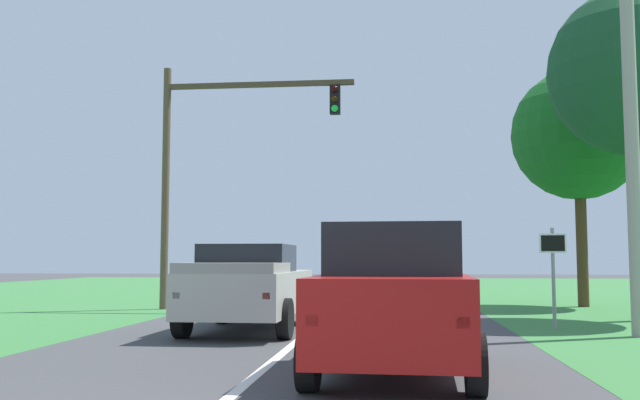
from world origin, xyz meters
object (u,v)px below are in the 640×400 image
object	(u,v)px
pickup_truck_lead	(249,286)
utility_pole_right	(630,83)
traffic_light	(213,151)
keep_moving_sign	(553,264)
oak_tree_right	(578,135)
extra_tree_1	(635,72)
red_suv_near	(395,296)

from	to	relation	value
pickup_truck_lead	utility_pole_right	bearing A→B (deg)	-1.74
traffic_light	keep_moving_sign	xyz separation A→B (m)	(9.26, -5.01, -3.50)
pickup_truck_lead	utility_pole_right	world-z (taller)	utility_pole_right
pickup_truck_lead	oak_tree_right	xyz separation A→B (m)	(9.30, 8.83, 4.74)
traffic_light	extra_tree_1	size ratio (longest dim) A/B	0.88
pickup_truck_lead	keep_moving_sign	bearing A→B (deg)	10.85
traffic_light	pickup_truck_lead	bearing A→B (deg)	-68.06
utility_pole_right	extra_tree_1	bearing A→B (deg)	69.84
keep_moving_sign	utility_pole_right	bearing A→B (deg)	-49.53
pickup_truck_lead	extra_tree_1	size ratio (longest dim) A/B	0.59
traffic_light	oak_tree_right	xyz separation A→B (m)	(11.84, 2.53, 0.75)
traffic_light	oak_tree_right	world-z (taller)	oak_tree_right
oak_tree_right	pickup_truck_lead	bearing A→B (deg)	-136.49
keep_moving_sign	extra_tree_1	world-z (taller)	extra_tree_1
pickup_truck_lead	traffic_light	world-z (taller)	traffic_light
utility_pole_right	extra_tree_1	world-z (taller)	utility_pole_right
red_suv_near	pickup_truck_lead	xyz separation A→B (m)	(-3.16, 5.35, -0.08)
oak_tree_right	red_suv_near	bearing A→B (deg)	-113.42
traffic_light	oak_tree_right	size ratio (longest dim) A/B	0.96
red_suv_near	pickup_truck_lead	size ratio (longest dim) A/B	0.88
keep_moving_sign	oak_tree_right	bearing A→B (deg)	71.10
utility_pole_right	pickup_truck_lead	bearing A→B (deg)	178.26
red_suv_near	extra_tree_1	world-z (taller)	extra_tree_1
traffic_light	extra_tree_1	xyz separation A→B (m)	(11.95, -2.75, 1.47)
extra_tree_1	red_suv_near	bearing A→B (deg)	-125.12
red_suv_near	traffic_light	size ratio (longest dim) A/B	0.59
keep_moving_sign	pickup_truck_lead	bearing A→B (deg)	-169.15
red_suv_near	oak_tree_right	world-z (taller)	oak_tree_right
pickup_truck_lead	utility_pole_right	distance (m)	9.07
red_suv_near	oak_tree_right	distance (m)	16.14
traffic_light	extra_tree_1	world-z (taller)	extra_tree_1
red_suv_near	extra_tree_1	xyz separation A→B (m)	(6.26, 8.90, 5.37)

